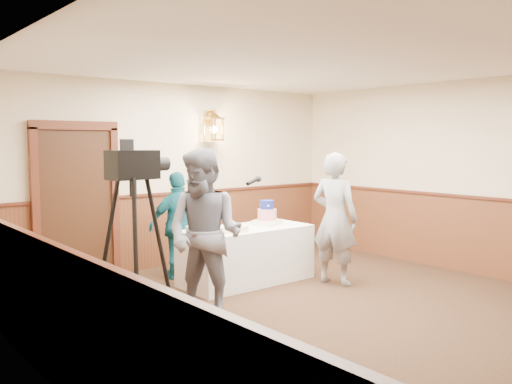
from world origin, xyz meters
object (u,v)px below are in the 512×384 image
Objects in this scene: display_table at (247,255)px; interviewer at (205,235)px; tiered_cake at (267,215)px; assistant_p at (179,225)px; tv_camera_rig at (135,259)px; sheet_cake_green at (201,229)px; baker at (335,219)px; sheet_cake_yellow at (231,229)px.

display_table is 0.98× the size of interviewer.
display_table is 0.64m from tiered_cake.
interviewer reaches higher than assistant_p.
assistant_p is 0.82× the size of tv_camera_rig.
display_table is 0.81m from sheet_cake_green.
baker is at bearing 138.23° from assistant_p.
display_table is 1.02× the size of baker.
interviewer is (-0.94, -0.80, 0.13)m from sheet_cake_yellow.
sheet_cake_yellow is 1.41m from baker.
assistant_p is at bearing 129.61° from interviewer.
assistant_p reaches higher than display_table.
assistant_p is at bearing 80.77° from sheet_cake_green.
sheet_cake_green is at bearing 178.40° from tiered_cake.
tiered_cake is at bearing 18.18° from tv_camera_rig.
display_table is 0.98× the size of tv_camera_rig.
sheet_cake_yellow is 0.96m from assistant_p.
tv_camera_rig is at bearing 80.55° from baker.
baker is (0.46, -0.85, 0.00)m from tiered_cake.
tiered_cake is 0.25× the size of baker.
sheet_cake_green is 1.79m from baker.
tiered_cake is 2.87m from tv_camera_rig.
display_table is 4.08× the size of tiered_cake.
sheet_cake_green is at bearing 149.40° from sheet_cake_yellow.
sheet_cake_green reaches higher than display_table.
tiered_cake is at bearing 5.19° from display_table.
interviewer reaches higher than tv_camera_rig.
display_table is 1.20× the size of assistant_p.
tv_camera_rig reaches higher than baker.
sheet_cake_green is 1.17m from interviewer.
baker is at bearing -43.68° from display_table.
assistant_p is at bearing 102.76° from sheet_cake_yellow.
baker is at bearing 65.24° from interviewer.
assistant_p is (0.73, 1.73, -0.17)m from interviewer.
assistant_p is (-0.97, 0.77, -0.14)m from tiered_cake.
tv_camera_rig is at bearing -105.18° from interviewer.
tiered_cake is 0.30× the size of assistant_p.
sheet_cake_green is (-0.70, 0.07, 0.41)m from display_table.
interviewer is (-1.69, -0.96, 0.03)m from tiered_cake.
sheet_cake_yellow is 2.12m from tv_camera_rig.
assistant_p is (-0.21, 0.93, -0.04)m from sheet_cake_yellow.
interviewer is 0.95m from tv_camera_rig.
tv_camera_rig is (-2.23, -1.13, 0.45)m from display_table.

